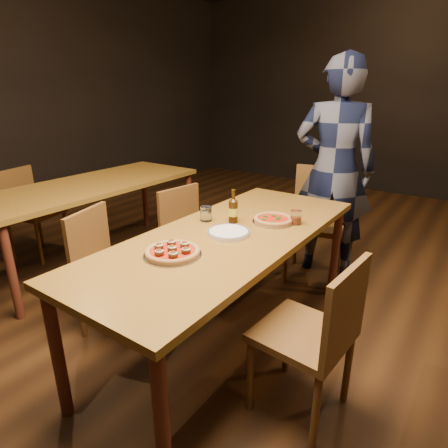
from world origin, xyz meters
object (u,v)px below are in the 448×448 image
Objects in this scene: pizza_meatball at (172,252)px; water_glass at (206,214)px; chair_main_e at (303,332)px; table_main at (229,244)px; pizza_margherita at (273,220)px; chair_end at (316,223)px; amber_glass at (296,217)px; table_left at (91,191)px; chair_nbr_left at (35,212)px; chair_main_nw at (116,270)px; diner at (334,170)px; chair_main_sw at (196,241)px; plate_stack at (228,233)px; beer_bottle at (233,211)px.

pizza_meatball is 3.17× the size of water_glass.
chair_main_e is 0.95m from water_glass.
pizza_margherita is (0.12, 0.31, 0.09)m from table_main.
chair_end is 0.86m from amber_glass.
chair_end is (-0.50, 1.38, 0.04)m from chair_main_e.
table_main is 1.73m from table_left.
chair_nbr_left is 2.06m from water_glass.
chair_main_nw reaches higher than table_main.
amber_glass is at bearing 80.42° from diner.
diner is at bearing 84.17° from pizza_meatball.
table_main is 2.33× the size of chair_main_nw.
water_glass is at bearing -151.03° from amber_glass.
amber_glass is at bearing -91.17° from chair_end.
table_main is 0.74m from chair_main_sw.
pizza_meatball is (2.21, -0.47, 0.33)m from chair_nbr_left.
chair_end reaches higher than amber_glass.
diner reaches higher than pizza_meatball.
chair_main_nw is (1.01, -0.59, -0.25)m from table_left.
table_left is 2.28× the size of chair_nbr_left.
chair_main_e reaches higher than chair_nbr_left.
chair_nbr_left is at bearing 178.09° from plate_stack.
chair_main_nw is 3.57× the size of plate_stack.
chair_main_nw is 1.64m from chair_end.
chair_main_e is (0.59, -0.23, -0.24)m from table_main.
chair_main_e reaches higher than chair_main_sw.
pizza_margherita reaches higher than table_left.
table_left is 2.26× the size of chair_main_e.
plate_stack reaches higher than table_main.
plate_stack is (-0.57, 0.20, 0.32)m from chair_main_e.
table_main is 0.35m from pizza_margherita.
table_left is 1.48m from water_glass.
water_glass is (-0.32, -1.06, 0.31)m from chair_end.
chair_main_sw is 2.92× the size of pizza_meatball.
chair_end is 3.69× the size of pizza_margherita.
beer_bottle is at bearing 116.19° from table_main.
pizza_margherita is 0.14m from amber_glass.
table_left is (-1.70, 0.30, 0.00)m from table_main.
plate_stack is 0.13× the size of diner.
table_left is 1.96m from amber_glass.
plate_stack is at bearing -10.65° from table_left.
amber_glass is (0.94, 0.66, 0.36)m from chair_main_nw.
beer_bottle is at bearing -69.56° from chair_main_nw.
pizza_meatball is at bearing -97.84° from table_main.
table_left is 2.06× the size of chair_end.
chair_main_e is 0.75m from pizza_meatball.
table_main is 0.67m from chair_main_e.
chair_main_sw is at bearing 37.51° from diner.
chair_main_nw is at bearing -142.92° from beer_bottle.
diner reaches higher than amber_glass.
chair_main_nw is 3.27× the size of pizza_margherita.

